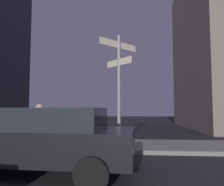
# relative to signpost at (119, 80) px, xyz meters

# --- Properties ---
(sidewalk_kerb) EXTENTS (40.00, 2.51, 0.14)m
(sidewalk_kerb) POSITION_rel_signpost_xyz_m (-0.70, 0.67, -2.44)
(sidewalk_kerb) COLOR gray
(sidewalk_kerb) RESTS_ON ground_plane
(signpost) EXTENTS (1.24, 1.24, 3.99)m
(signpost) POSITION_rel_signpost_xyz_m (0.00, 0.00, 0.00)
(signpost) COLOR gray
(signpost) RESTS_ON sidewalk_kerb
(car_near_left) EXTENTS (4.39, 2.16, 1.49)m
(car_near_left) POSITION_rel_signpost_xyz_m (-1.56, -2.81, -1.71)
(car_near_left) COLOR black
(car_near_left) RESTS_ON ground_plane
(cyclist) EXTENTS (1.82, 0.35, 1.61)m
(cyclist) POSITION_rel_signpost_xyz_m (-2.19, -1.76, -1.76)
(cyclist) COLOR black
(cyclist) RESTS_ON ground_plane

